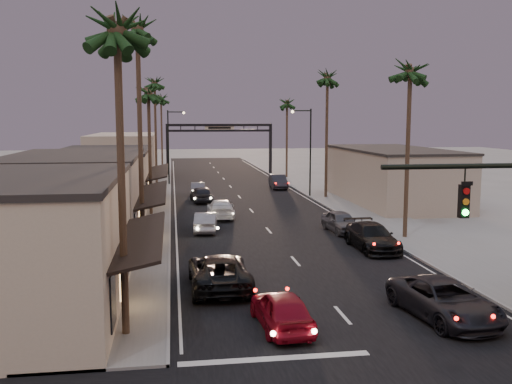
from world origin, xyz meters
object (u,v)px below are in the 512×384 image
object	(u,v)px
curbside_near	(444,300)
streetlight_left	(171,141)
palm_la	(117,18)
oncoming_red	(281,309)
palm_far	(161,96)
palm_lb	(137,22)
palm_ra	(411,65)
palm_rb	(328,74)
curbside_black	(372,237)
palm_ld	(154,79)
oncoming_pickup	(219,272)
palm_lc	(148,88)
arch	(220,136)
oncoming_silver	(206,222)
palm_rc	(287,100)
streetlight_right	(308,145)

from	to	relation	value
curbside_near	streetlight_left	bearing A→B (deg)	95.07
palm_la	oncoming_red	xyz separation A→B (m)	(5.85, -0.04, -10.70)
palm_far	palm_lb	bearing A→B (deg)	-90.31
streetlight_left	oncoming_red	world-z (taller)	streetlight_left
palm_la	palm_ra	distance (m)	22.82
palm_rb	palm_lb	bearing A→B (deg)	-128.02
curbside_black	palm_ld	bearing A→B (deg)	111.16
oncoming_pickup	curbside_near	distance (m)	10.18
palm_ra	curbside_black	world-z (taller)	palm_ra
palm_lc	palm_ra	bearing A→B (deg)	-34.90
arch	palm_la	bearing A→B (deg)	-98.03
palm_ra	curbside_near	distance (m)	18.98
palm_la	palm_ld	world-z (taller)	palm_ld
palm_la	palm_lc	bearing A→B (deg)	90.00
palm_lb	curbside_near	bearing A→B (deg)	-46.08
palm_lc	curbside_near	world-z (taller)	palm_lc
oncoming_pickup	palm_ld	bearing A→B (deg)	-84.83
palm_rb	oncoming_silver	xyz separation A→B (m)	(-13.11, -15.70, -11.71)
palm_rc	oncoming_red	size ratio (longest dim) A/B	2.78
oncoming_red	curbside_black	xyz separation A→B (m)	(8.01, 12.20, 0.05)
streetlight_right	oncoming_pickup	world-z (taller)	streetlight_right
oncoming_pickup	oncoming_red	bearing A→B (deg)	109.12
streetlight_right	streetlight_left	bearing A→B (deg)	136.79
palm_rb	palm_far	bearing A→B (deg)	116.43
curbside_near	palm_la	bearing A→B (deg)	172.67
oncoming_red	streetlight_left	bearing A→B (deg)	-89.30
palm_rc	palm_la	bearing A→B (deg)	-107.37
oncoming_red	palm_far	bearing A→B (deg)	-89.56
oncoming_pickup	palm_rc	bearing A→B (deg)	-105.35
palm_lc	curbside_black	distance (m)	22.49
oncoming_silver	curbside_near	bearing A→B (deg)	119.52
palm_lb	palm_rc	xyz separation A→B (m)	(17.20, 42.00, -2.92)
palm_lb	oncoming_silver	size ratio (longest dim) A/B	3.56
palm_lb	palm_lc	size ratio (longest dim) A/B	1.25
streetlight_left	palm_rb	size ratio (longest dim) A/B	0.63
oncoming_red	curbside_black	size ratio (longest dim) A/B	0.80
palm_lb	palm_ld	size ratio (longest dim) A/B	1.07
palm_lc	oncoming_red	size ratio (longest dim) A/B	2.78
palm_la	oncoming_silver	size ratio (longest dim) A/B	3.09
palm_ra	curbside_black	distance (m)	11.51
streetlight_left	palm_ra	distance (m)	37.87
streetlight_left	oncoming_pickup	bearing A→B (deg)	-87.07
palm_rc	curbside_black	size ratio (longest dim) A/B	2.22
palm_rb	oncoming_pickup	distance (m)	34.41
streetlight_right	oncoming_silver	distance (m)	20.76
streetlight_right	palm_lb	bearing A→B (deg)	-124.01
curbside_black	palm_la	bearing A→B (deg)	-139.85
palm_lc	oncoming_pickup	xyz separation A→B (m)	(3.91, -21.54, -9.65)
palm_rb	oncoming_red	world-z (taller)	palm_rb
palm_rb	palm_lc	bearing A→B (deg)	-155.06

